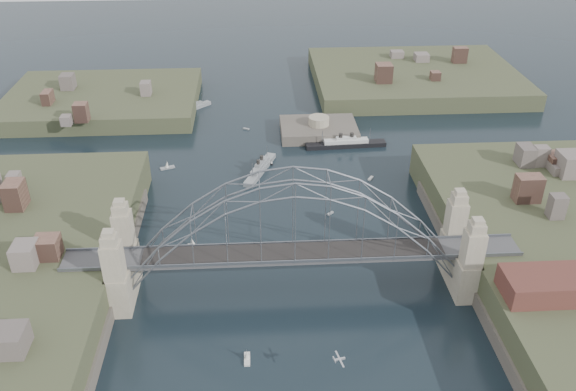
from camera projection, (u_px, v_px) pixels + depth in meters
The scene contains 18 objects.
ground at pixel (294, 288), 114.87m from camera, with size 500.00×500.00×0.00m, color black.
bridge at pixel (294, 235), 108.64m from camera, with size 84.00×13.80×24.60m.
headland_nw at pixel (104, 106), 193.64m from camera, with size 60.00×45.00×9.00m, color #3C4128.
headland_ne at pixel (414, 82), 211.77m from camera, with size 70.00×55.00×9.50m, color #3C4128.
fort_island at pixel (318, 135), 175.94m from camera, with size 22.00×16.00×9.40m.
wharf_shed at pixel (563, 285), 100.00m from camera, with size 20.00×8.00×4.00m, color #592D26.
finger_pier at pixel (558, 391), 92.39m from camera, with size 4.00×22.00×1.40m, color #474749.
naval_cruiser_near at pixel (260, 169), 155.23m from camera, with size 8.70×17.47×5.35m.
naval_cruiser_far at pixel (192, 108), 191.44m from camera, with size 11.41×11.17×4.74m.
ocean_liner at pixel (346, 144), 168.09m from camera, with size 22.64×4.28×5.52m.
aeroplane at pixel (338, 359), 89.92m from camera, with size 1.92×3.44×0.50m.
small_boat_a at pixel (192, 243), 126.38m from camera, with size 2.27×1.22×2.38m.
small_boat_b at pixel (330, 214), 137.73m from camera, with size 1.74×1.65×0.45m.
small_boat_c at pixel (247, 357), 98.49m from camera, with size 1.00×2.97×2.38m.
small_boat_d at pixel (371, 178), 152.16m from camera, with size 1.77×2.25×0.45m.
small_boat_e at pixel (167, 166), 156.89m from camera, with size 3.97×2.48×2.38m.
small_boat_f at pixel (271, 163), 159.10m from camera, with size 1.06×1.57×1.43m.
small_boat_h at pixel (246, 129), 178.55m from camera, with size 2.01×1.56×0.45m.
Camera 1 is at (-6.37, -89.93, 73.37)m, focal length 37.50 mm.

